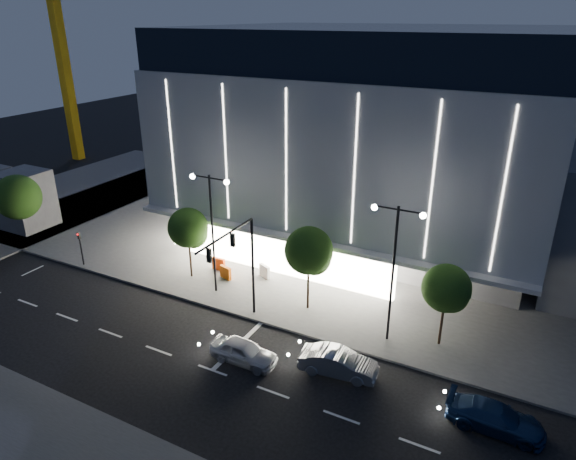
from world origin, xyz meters
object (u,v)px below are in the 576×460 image
Objects in this scene: car_second at (338,363)px; car_lead at (244,351)px; ped_signal_far at (80,245)px; barrier_c at (226,273)px; tree_left at (188,230)px; tree_mid at (309,253)px; street_lamp_east at (394,255)px; barrier_a at (219,264)px; car_third at (496,418)px; barrier_d at (265,271)px; tower_crane at (59,0)px; street_lamp_west at (212,217)px; traffic_mast at (240,256)px; tree_right at (446,291)px.

car_lead is at bearing 98.61° from car_second.
ped_signal_far is 12.12m from barrier_c.
tree_mid is at bearing 0.00° from tree_left.
street_lamp_east reaches higher than barrier_c.
car_third is at bearing -20.13° from barrier_a.
car_second reaches higher than barrier_d.
car_second reaches higher than barrier_c.
tower_crane is at bearing 179.76° from barrier_d.
ped_signal_far is 0.49× the size of tree_mid.
barrier_d is at bearing 42.16° from car_second.
tower_crane is (-37.92, 22.00, 14.55)m from street_lamp_west.
traffic_mast is 0.79× the size of street_lamp_east.
barrier_d is (2.10, 3.50, -5.31)m from street_lamp_west.
car_second is at bearing -12.89° from traffic_mast.
car_third is at bearing -5.69° from ped_signal_far.
car_third is at bearing -13.21° from street_lamp_west.
tree_right is at bearing 34.44° from car_third.
ped_signal_far is at bearing -172.87° from street_lamp_west.
barrier_d is (-1.90, 6.16, -4.38)m from traffic_mast.
car_second is at bearing -10.75° from barrier_c.
car_lead is 0.93× the size of car_second.
barrier_d is at bearing 8.55° from barrier_a.
tree_mid is at bearing 180.00° from tree_right.
barrier_d is (-9.40, 7.88, -0.08)m from car_second.
tree_mid reaches higher than barrier_c.
street_lamp_west and street_lamp_east have the same top height.
car_third is 4.26× the size of barrier_d.
traffic_mast is 0.22× the size of tower_crane.
tree_mid is at bearing -25.02° from tower_crane.
street_lamp_west is 8.18× the size of barrier_a.
barrier_a is at bearing 23.03° from ped_signal_far.
tower_crane is 43.96m from tree_left.
ped_signal_far is 0.09× the size of tower_crane.
tree_mid is at bearing -7.29° from car_lead.
ped_signal_far reaches higher than barrier_d.
tree_mid is 7.88m from car_second.
tower_crane is (-50.92, 22.00, 14.55)m from street_lamp_east.
ped_signal_far is 23.70m from car_second.
tree_right is 18.15m from barrier_a.
tree_right is at bearing 13.94° from barrier_c.
car_second is 15.09m from barrier_a.
ped_signal_far is at bearing -174.86° from tree_right.
car_lead is (-0.86, -6.98, -3.63)m from tree_mid.
car_third is (15.97, -2.03, -4.35)m from traffic_mast.
tower_crane is 29.09× the size of barrier_a.
car_lead is (-9.86, -6.98, -3.18)m from tree_right.
barrier_d is at bearing 26.07° from tree_left.
tree_right is at bearing 14.46° from barrier_d.
barrier_c is at bearing -123.07° from barrier_d.
tree_right is at bearing 18.63° from street_lamp_east.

